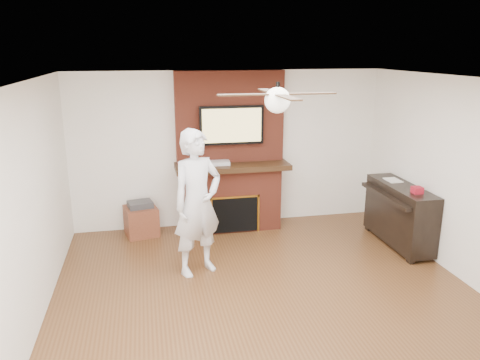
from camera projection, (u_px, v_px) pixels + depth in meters
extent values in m
cube|color=#4E2E17|center=(273.00, 313.00, 5.32)|extent=(5.36, 5.86, 0.18)
cube|color=white|center=(278.00, 72.00, 4.59)|extent=(5.36, 5.86, 0.18)
cube|color=white|center=(228.00, 148.00, 7.64)|extent=(5.36, 0.18, 2.50)
cube|color=white|center=(13.00, 219.00, 4.45)|extent=(0.18, 5.86, 2.50)
cube|color=maroon|center=(232.00, 198.00, 7.52)|extent=(1.50, 0.50, 1.00)
cube|color=black|center=(232.00, 166.00, 7.34)|extent=(1.78, 0.64, 0.08)
cube|color=maroon|center=(230.00, 117.00, 7.31)|extent=(1.70, 0.20, 1.42)
cube|color=black|center=(235.00, 215.00, 7.33)|extent=(0.70, 0.06, 0.55)
cube|color=#BF8C2D|center=(235.00, 197.00, 7.24)|extent=(0.78, 0.02, 0.03)
cube|color=#BF8C2D|center=(211.00, 217.00, 7.25)|extent=(0.03, 0.02, 0.61)
cube|color=#BF8C2D|center=(258.00, 213.00, 7.40)|extent=(0.03, 0.02, 0.61)
cube|color=black|center=(232.00, 125.00, 7.20)|extent=(1.00, 0.07, 0.60)
cube|color=tan|center=(232.00, 126.00, 7.17)|extent=(0.92, 0.01, 0.52)
cylinder|color=black|center=(278.00, 89.00, 4.64)|extent=(0.04, 0.04, 0.14)
sphere|color=white|center=(277.00, 100.00, 4.67)|extent=(0.26, 0.26, 0.26)
cube|color=black|center=(309.00, 93.00, 4.72)|extent=(0.55, 0.11, 0.01)
cube|color=black|center=(269.00, 91.00, 4.96)|extent=(0.11, 0.55, 0.01)
cube|color=black|center=(245.00, 95.00, 4.59)|extent=(0.55, 0.11, 0.01)
cube|color=black|center=(287.00, 97.00, 4.34)|extent=(0.11, 0.55, 0.01)
imported|color=silver|center=(197.00, 203.00, 5.89)|extent=(0.82, 0.72, 1.88)
cube|color=brown|center=(141.00, 221.00, 7.29)|extent=(0.56, 0.56, 0.45)
cube|color=#323234|center=(140.00, 204.00, 7.22)|extent=(0.42, 0.36, 0.09)
cube|color=black|center=(400.00, 214.00, 6.86)|extent=(0.41, 1.40, 0.86)
cube|color=black|center=(413.00, 237.00, 6.27)|extent=(0.06, 0.11, 0.75)
cube|color=black|center=(370.00, 208.00, 7.45)|extent=(0.06, 0.11, 0.75)
cube|color=black|center=(387.00, 196.00, 6.73)|extent=(0.15, 1.29, 0.05)
cube|color=silver|center=(393.00, 180.00, 6.99)|extent=(0.19, 0.27, 0.01)
cube|color=maroon|center=(417.00, 190.00, 6.38)|extent=(0.13, 0.13, 0.09)
cube|color=silver|center=(218.00, 163.00, 7.26)|extent=(0.38, 0.24, 0.05)
cylinder|color=#598836|center=(229.00, 229.00, 7.46)|extent=(0.07, 0.07, 0.10)
cylinder|color=#F7DAC5|center=(236.00, 227.00, 7.54)|extent=(0.09, 0.09, 0.09)
cylinder|color=#3840A8|center=(246.00, 228.00, 7.49)|extent=(0.06, 0.06, 0.09)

